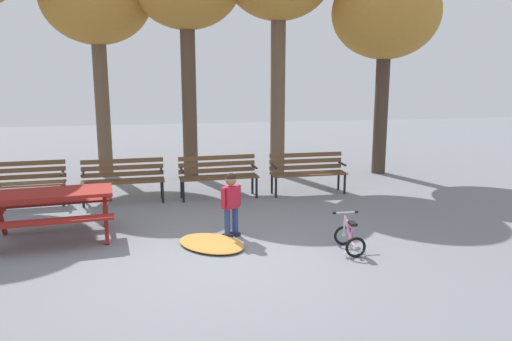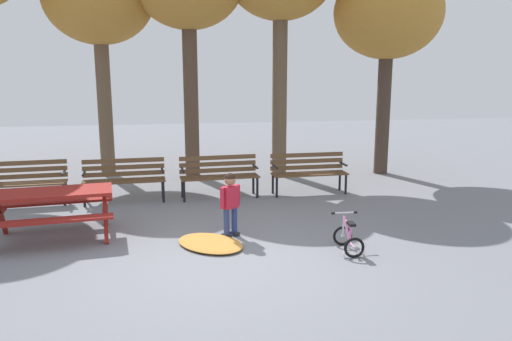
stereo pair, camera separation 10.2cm
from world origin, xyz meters
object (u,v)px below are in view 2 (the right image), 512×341
object	(u,v)px
picnic_table	(52,202)
park_bench_far_left	(24,179)
park_bench_left	(124,176)
park_bench_right	(219,173)
kids_bicycle	(348,238)
park_bench_far_right	(308,170)
child_standing	(230,200)

from	to	relation	value
picnic_table	park_bench_far_left	size ratio (longest dim) A/B	1.19
park_bench_left	park_bench_right	bearing A→B (deg)	0.98
park_bench_right	kids_bicycle	size ratio (longest dim) A/B	2.86
park_bench_far_right	park_bench_right	bearing A→B (deg)	179.85
park_bench_left	child_standing	size ratio (longest dim) A/B	1.57
picnic_table	park_bench_far_right	world-z (taller)	park_bench_far_right
child_standing	kids_bicycle	bearing A→B (deg)	-30.80
park_bench_far_left	park_bench_far_right	distance (m)	5.70
child_standing	kids_bicycle	size ratio (longest dim) A/B	1.82
park_bench_far_right	child_standing	distance (m)	3.23
picnic_table	park_bench_far_right	distance (m)	5.19
park_bench_left	park_bench_right	xyz separation A→B (m)	(1.90, 0.03, 0.00)
park_bench_far_left	park_bench_left	xyz separation A→B (m)	(1.90, -0.08, 0.00)
picnic_table	kids_bicycle	world-z (taller)	picnic_table
park_bench_left	park_bench_far_left	bearing A→B (deg)	177.56
park_bench_far_left	child_standing	size ratio (longest dim) A/B	1.58
picnic_table	park_bench_right	bearing A→B (deg)	37.55
park_bench_far_left	park_bench_far_right	size ratio (longest dim) A/B	1.01
park_bench_right	child_standing	size ratio (longest dim) A/B	1.57
park_bench_far_right	child_standing	world-z (taller)	child_standing
park_bench_right	park_bench_far_right	distance (m)	1.90
picnic_table	child_standing	size ratio (longest dim) A/B	1.88
park_bench_left	child_standing	world-z (taller)	child_standing
park_bench_far_left	child_standing	world-z (taller)	child_standing
park_bench_left	kids_bicycle	distance (m)	4.88
park_bench_far_left	park_bench_far_right	world-z (taller)	same
picnic_table	park_bench_far_left	world-z (taller)	park_bench_far_left
kids_bicycle	park_bench_far_left	bearing A→B (deg)	146.23
child_standing	kids_bicycle	world-z (taller)	child_standing
picnic_table	park_bench_left	distance (m)	2.32
picnic_table	kids_bicycle	distance (m)	4.55
park_bench_right	kids_bicycle	xyz separation A→B (m)	(1.52, -3.51, -0.31)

